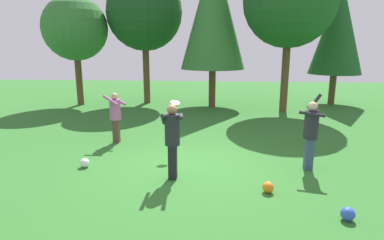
{
  "coord_description": "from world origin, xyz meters",
  "views": [
    {
      "loc": [
        0.73,
        -7.73,
        3.02
      ],
      "look_at": [
        0.07,
        0.75,
        1.05
      ],
      "focal_mm": 30.34,
      "sensor_mm": 36.0,
      "label": 1
    }
  ],
  "objects": [
    {
      "name": "ground_plane",
      "position": [
        0.0,
        0.0,
        0.0
      ],
      "size": [
        40.0,
        40.0,
        0.0
      ],
      "primitive_type": "plane",
      "color": "#2D6B28"
    },
    {
      "name": "person_thrower",
      "position": [
        3.02,
        0.09,
        1.02
      ],
      "size": [
        0.61,
        0.6,
        1.88
      ],
      "rotation": [
        0.0,
        0.0,
        2.84
      ],
      "color": "#38476B",
      "rests_on": "ground_plane"
    },
    {
      "name": "person_catcher",
      "position": [
        -2.43,
        1.95,
        0.94
      ],
      "size": [
        0.68,
        0.65,
        1.58
      ],
      "rotation": [
        0.0,
        0.0,
        -0.38
      ],
      "color": "#4C382D",
      "rests_on": "ground_plane"
    },
    {
      "name": "person_bystander",
      "position": [
        -0.26,
        -0.77,
        1.04
      ],
      "size": [
        0.53,
        0.63,
        1.75
      ],
      "rotation": [
        0.0,
        0.0,
        1.66
      ],
      "color": "black",
      "rests_on": "ground_plane"
    },
    {
      "name": "frisbee",
      "position": [
        -0.44,
        1.15,
        1.44
      ],
      "size": [
        0.37,
        0.37,
        0.11
      ],
      "color": "red"
    },
    {
      "name": "ball_orange",
      "position": [
        1.83,
        -1.34,
        0.12
      ],
      "size": [
        0.24,
        0.24,
        0.24
      ],
      "primitive_type": "sphere",
      "color": "orange",
      "rests_on": "ground_plane"
    },
    {
      "name": "ball_blue",
      "position": [
        3.06,
        -2.36,
        0.12
      ],
      "size": [
        0.25,
        0.25,
        0.25
      ],
      "primitive_type": "sphere",
      "color": "blue",
      "rests_on": "ground_plane"
    },
    {
      "name": "ball_white",
      "position": [
        -2.59,
        -0.23,
        0.12
      ],
      "size": [
        0.24,
        0.24,
        0.24
      ],
      "primitive_type": "sphere",
      "color": "white",
      "rests_on": "ground_plane"
    },
    {
      "name": "tree_right",
      "position": [
        3.8,
        7.4,
        4.88
      ],
      "size": [
        4.05,
        4.05,
        6.92
      ],
      "color": "brown",
      "rests_on": "ground_plane"
    },
    {
      "name": "tree_left",
      "position": [
        -3.0,
        9.19,
        4.61
      ],
      "size": [
        3.83,
        3.83,
        6.54
      ],
      "color": "brown",
      "rests_on": "ground_plane"
    },
    {
      "name": "tree_far_left",
      "position": [
        -6.31,
        8.33,
        3.81
      ],
      "size": [
        3.17,
        3.17,
        5.42
      ],
      "color": "brown",
      "rests_on": "ground_plane"
    },
    {
      "name": "tree_far_right",
      "position": [
        6.67,
        9.49,
        3.86
      ],
      "size": [
        2.59,
        2.59,
        6.18
      ],
      "color": "brown",
      "rests_on": "ground_plane"
    },
    {
      "name": "tree_center",
      "position": [
        0.48,
        8.31,
        4.62
      ],
      "size": [
        3.09,
        3.09,
        7.39
      ],
      "color": "brown",
      "rests_on": "ground_plane"
    }
  ]
}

